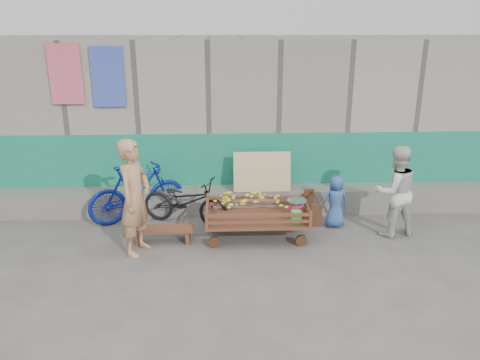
{
  "coord_description": "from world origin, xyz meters",
  "views": [
    {
      "loc": [
        -0.41,
        -5.53,
        3.28
      ],
      "look_at": [
        -0.13,
        1.2,
        1.0
      ],
      "focal_mm": 35.0,
      "sensor_mm": 36.0,
      "label": 1
    }
  ],
  "objects_px": {
    "bench": "(163,232)",
    "bicycle_blue": "(137,193)",
    "woman": "(395,191)",
    "bicycle_dark": "(186,201)",
    "vendor_man": "(135,198)",
    "child": "(335,201)",
    "banana_cart": "(255,209)"
  },
  "relations": [
    {
      "from": "vendor_man",
      "to": "bicycle_blue",
      "type": "relative_size",
      "value": 1.03
    },
    {
      "from": "child",
      "to": "bench",
      "type": "bearing_deg",
      "value": 2.64
    },
    {
      "from": "bicycle_dark",
      "to": "bicycle_blue",
      "type": "bearing_deg",
      "value": 97.84
    },
    {
      "from": "banana_cart",
      "to": "bicycle_blue",
      "type": "relative_size",
      "value": 1.04
    },
    {
      "from": "banana_cart",
      "to": "vendor_man",
      "type": "bearing_deg",
      "value": -167.85
    },
    {
      "from": "vendor_man",
      "to": "child",
      "type": "relative_size",
      "value": 1.94
    },
    {
      "from": "banana_cart",
      "to": "woman",
      "type": "height_order",
      "value": "woman"
    },
    {
      "from": "bench",
      "to": "vendor_man",
      "type": "bearing_deg",
      "value": -136.79
    },
    {
      "from": "child",
      "to": "bicycle_dark",
      "type": "xyz_separation_m",
      "value": [
        -2.5,
        0.19,
        -0.04
      ]
    },
    {
      "from": "vendor_man",
      "to": "child",
      "type": "bearing_deg",
      "value": -55.98
    },
    {
      "from": "child",
      "to": "bicycle_blue",
      "type": "xyz_separation_m",
      "value": [
        -3.34,
        0.39,
        0.06
      ]
    },
    {
      "from": "bench",
      "to": "vendor_man",
      "type": "relative_size",
      "value": 0.55
    },
    {
      "from": "banana_cart",
      "to": "bench",
      "type": "height_order",
      "value": "banana_cart"
    },
    {
      "from": "bench",
      "to": "bicycle_dark",
      "type": "xyz_separation_m",
      "value": [
        0.32,
        0.68,
        0.24
      ]
    },
    {
      "from": "bench",
      "to": "woman",
      "type": "relative_size",
      "value": 0.64
    },
    {
      "from": "vendor_man",
      "to": "bicycle_dark",
      "type": "xyz_separation_m",
      "value": [
        0.65,
        1.0,
        -0.46
      ]
    },
    {
      "from": "bicycle_dark",
      "to": "vendor_man",
      "type": "bearing_deg",
      "value": 168.1
    },
    {
      "from": "bicycle_dark",
      "to": "bicycle_blue",
      "type": "height_order",
      "value": "bicycle_blue"
    },
    {
      "from": "bench",
      "to": "child",
      "type": "bearing_deg",
      "value": 9.82
    },
    {
      "from": "vendor_man",
      "to": "bench",
      "type": "bearing_deg",
      "value": -27.05
    },
    {
      "from": "vendor_man",
      "to": "bicycle_blue",
      "type": "height_order",
      "value": "vendor_man"
    },
    {
      "from": "bicycle_blue",
      "to": "woman",
      "type": "bearing_deg",
      "value": -125.07
    },
    {
      "from": "child",
      "to": "bicycle_dark",
      "type": "distance_m",
      "value": 2.51
    },
    {
      "from": "child",
      "to": "bicycle_dark",
      "type": "bearing_deg",
      "value": -11.62
    },
    {
      "from": "bicycle_dark",
      "to": "child",
      "type": "bearing_deg",
      "value": -73.16
    },
    {
      "from": "child",
      "to": "bicycle_blue",
      "type": "height_order",
      "value": "bicycle_blue"
    },
    {
      "from": "woman",
      "to": "bench",
      "type": "bearing_deg",
      "value": -8.63
    },
    {
      "from": "banana_cart",
      "to": "woman",
      "type": "bearing_deg",
      "value": 1.74
    },
    {
      "from": "vendor_man",
      "to": "bicycle_blue",
      "type": "distance_m",
      "value": 1.26
    },
    {
      "from": "bench",
      "to": "child",
      "type": "height_order",
      "value": "child"
    },
    {
      "from": "bench",
      "to": "bicycle_blue",
      "type": "xyz_separation_m",
      "value": [
        -0.52,
        0.88,
        0.33
      ]
    },
    {
      "from": "banana_cart",
      "to": "woman",
      "type": "xyz_separation_m",
      "value": [
        2.22,
        0.07,
        0.23
      ]
    }
  ]
}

